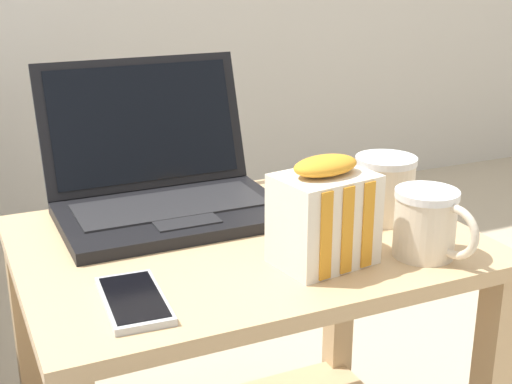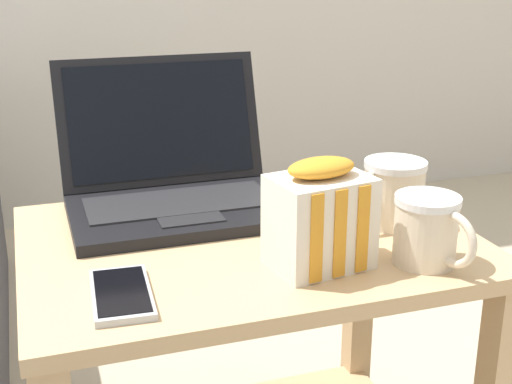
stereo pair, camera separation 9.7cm
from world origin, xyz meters
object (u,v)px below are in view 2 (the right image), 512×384
at_px(laptop, 174,180).
at_px(mug_front_left, 428,227).
at_px(snack_bag, 320,218).
at_px(cell_phone, 121,294).
at_px(mug_front_right, 392,190).

height_order(laptop, mug_front_left, laptop).
relative_size(mug_front_left, snack_bag, 0.85).
bearing_deg(cell_phone, laptop, 66.04).
height_order(mug_front_right, cell_phone, mug_front_right).
distance_m(laptop, mug_front_left, 0.41).
xyz_separation_m(laptop, mug_front_right, (0.29, -0.18, 0.01)).
relative_size(laptop, mug_front_left, 2.73).
xyz_separation_m(mug_front_left, cell_phone, (-0.39, 0.03, -0.05)).
height_order(mug_front_left, cell_phone, mug_front_left).
distance_m(laptop, cell_phone, 0.32).
bearing_deg(mug_front_right, cell_phone, -165.16).
height_order(laptop, snack_bag, laptop).
height_order(mug_front_right, snack_bag, snack_bag).
bearing_deg(laptop, cell_phone, -113.96).
xyz_separation_m(snack_bag, cell_phone, (-0.26, -0.01, -0.06)).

